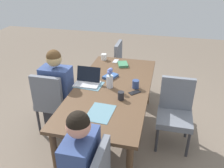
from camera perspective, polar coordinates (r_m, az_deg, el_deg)
ground_plane at (r=3.50m, az=0.00°, el=-11.68°), size 10.00×10.00×0.00m
dining_table at (r=3.11m, az=0.00°, el=-2.08°), size 2.02×0.95×0.75m
chair_near_left_near at (r=3.40m, az=-14.00°, el=-3.58°), size 0.44×0.44×0.90m
person_near_left_near at (r=3.42m, az=-12.61°, el=-2.69°), size 0.36×0.40×1.19m
chair_head_left_left_far at (r=4.37m, az=2.95°, el=4.61°), size 0.44×0.44×0.90m
chair_far_right_near at (r=3.19m, az=14.77°, el=-5.91°), size 0.44×0.44×0.90m
flower_vase at (r=3.01m, az=-0.54°, el=1.62°), size 0.08×0.09×0.28m
placemat_near_left_near at (r=3.15m, az=-5.59°, el=-0.16°), size 0.29×0.38×0.00m
placemat_head_right_left_mid at (r=2.59m, az=-2.76°, el=-6.81°), size 0.37×0.28×0.00m
laptop_near_left_near at (r=3.16m, az=-5.83°, el=0.75°), size 0.22×0.32×0.21m
coffee_mug_near_left at (r=3.05m, az=5.61°, el=-0.04°), size 0.09×0.09×0.11m
coffee_mug_near_right at (r=2.80m, az=2.13°, el=-2.77°), size 0.08×0.08×0.10m
coffee_mug_centre_left at (r=3.90m, az=-1.93°, el=6.45°), size 0.09×0.09×0.10m
book_red_cover at (r=3.70m, az=2.57°, el=4.69°), size 0.23×0.20×0.04m
book_blue_cover at (r=3.32m, az=-0.37°, el=1.84°), size 0.24×0.20×0.03m
phone_black at (r=2.97m, az=5.39°, el=-1.99°), size 0.16×0.16×0.01m
phone_silver at (r=3.85m, az=0.86°, el=5.45°), size 0.15×0.08×0.01m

